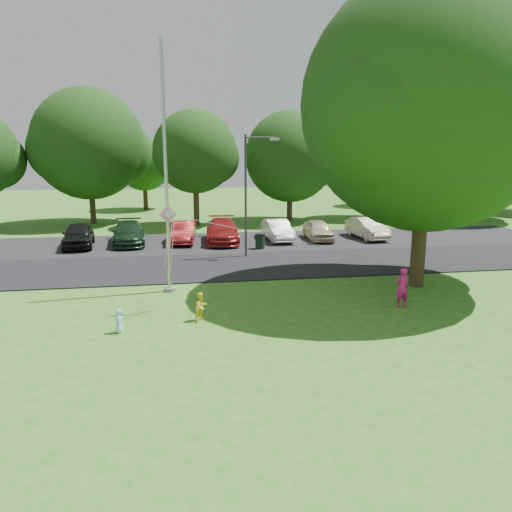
{
  "coord_description": "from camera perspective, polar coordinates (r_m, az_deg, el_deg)",
  "views": [
    {
      "loc": [
        -3.17,
        -15.44,
        5.88
      ],
      "look_at": [
        -0.01,
        4.0,
        1.6
      ],
      "focal_mm": 35.0,
      "sensor_mm": 36.0,
      "label": 1
    }
  ],
  "objects": [
    {
      "name": "horizon_trees",
      "position": [
        49.86,
        -0.88,
        10.45
      ],
      "size": [
        77.46,
        7.2,
        7.02
      ],
      "color": "#332316",
      "rests_on": "ground"
    },
    {
      "name": "kite",
      "position": [
        18.0,
        -9.26,
        3.3
      ],
      "size": [
        8.88,
        1.21,
        2.82
      ],
      "rotation": [
        0.0,
        0.0,
        0.23
      ],
      "color": "pink",
      "rests_on": "ground"
    },
    {
      "name": "parking_strip",
      "position": [
        31.64,
        -3.31,
        1.59
      ],
      "size": [
        42.0,
        7.0,
        0.06
      ],
      "primitive_type": "cube",
      "color": "black",
      "rests_on": "ground"
    },
    {
      "name": "trash_can",
      "position": [
        29.35,
        0.46,
        1.64
      ],
      "size": [
        0.59,
        0.59,
        0.94
      ],
      "rotation": [
        0.0,
        0.0,
        -0.34
      ],
      "color": "black",
      "rests_on": "ground"
    },
    {
      "name": "flagpole",
      "position": [
        20.51,
        -10.19,
        7.28
      ],
      "size": [
        0.5,
        0.5,
        10.0
      ],
      "color": "#B7BABF",
      "rests_on": "ground"
    },
    {
      "name": "street_lamp",
      "position": [
        26.89,
        -0.63,
        8.14
      ],
      "size": [
        1.83,
        0.54,
        6.57
      ],
      "rotation": [
        0.0,
        0.0,
        -0.2
      ],
      "color": "#3F3F44",
      "rests_on": "ground"
    },
    {
      "name": "child_yellow",
      "position": [
        17.44,
        -6.29,
        -5.76
      ],
      "size": [
        0.62,
        0.61,
        1.01
      ],
      "primitive_type": "imported",
      "rotation": [
        0.0,
        0.0,
        0.7
      ],
      "color": "yellow",
      "rests_on": "ground"
    },
    {
      "name": "park_road",
      "position": [
        25.32,
        -1.78,
        -1.1
      ],
      "size": [
        60.0,
        6.0,
        0.06
      ],
      "primitive_type": "cube",
      "color": "black",
      "rests_on": "ground"
    },
    {
      "name": "ground",
      "position": [
        16.82,
        2.25,
        -8.21
      ],
      "size": [
        120.0,
        120.0,
        0.0
      ],
      "primitive_type": "plane",
      "color": "#326E1D",
      "rests_on": "ground"
    },
    {
      "name": "parked_cars",
      "position": [
        31.42,
        -4.85,
        2.81
      ],
      "size": [
        20.13,
        5.29,
        1.44
      ],
      "color": "black",
      "rests_on": "ground"
    },
    {
      "name": "big_tree",
      "position": [
        22.05,
        18.99,
        15.37
      ],
      "size": [
        10.87,
        10.35,
        12.79
      ],
      "rotation": [
        0.0,
        0.0,
        -0.23
      ],
      "color": "#332316",
      "rests_on": "ground"
    },
    {
      "name": "child_blue",
      "position": [
        16.86,
        -15.38,
        -7.16
      ],
      "size": [
        0.28,
        0.41,
        0.81
      ],
      "primitive_type": "imported",
      "rotation": [
        0.0,
        0.0,
        1.63
      ],
      "color": "#9BE1EE",
      "rests_on": "ground"
    },
    {
      "name": "tree_row",
      "position": [
        39.95,
        -2.42,
        12.01
      ],
      "size": [
        64.35,
        11.94,
        10.88
      ],
      "color": "#332316",
      "rests_on": "ground"
    },
    {
      "name": "woman",
      "position": [
        19.49,
        16.35,
        -3.47
      ],
      "size": [
        0.6,
        0.44,
        1.52
      ],
      "primitive_type": "imported",
      "rotation": [
        0.0,
        0.0,
        3.28
      ],
      "color": "#D21C78",
      "rests_on": "ground"
    }
  ]
}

